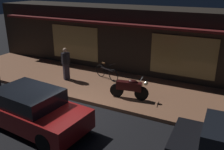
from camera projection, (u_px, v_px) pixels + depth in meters
name	position (u px, v px, depth m)	size (l,w,h in m)	color
ground_plane	(69.00, 113.00, 9.87)	(60.00, 60.00, 0.00)	black
sidewalk_slab	(106.00, 86.00, 12.34)	(18.00, 4.00, 0.15)	brown
storefront_building	(133.00, 39.00, 14.56)	(18.00, 3.30, 3.60)	black
motorcycle	(130.00, 88.00, 10.65)	(1.70, 0.58, 0.97)	black
bicycle_parked	(107.00, 73.00, 12.86)	(1.58, 0.63, 0.91)	black
person_photographer	(66.00, 63.00, 12.66)	(0.58, 0.44, 1.67)	#28232D
parked_car_near	(32.00, 109.00, 8.73)	(4.23, 2.08, 1.42)	black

